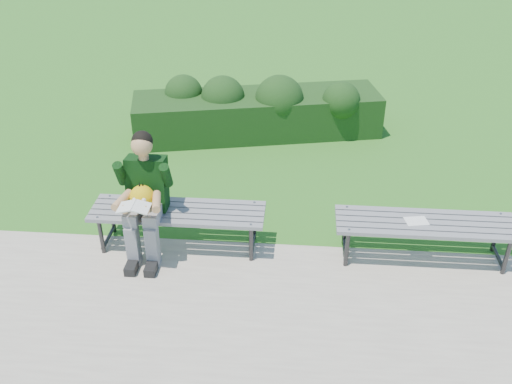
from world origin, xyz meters
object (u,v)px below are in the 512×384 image
at_px(paper_sheet, 416,221).
at_px(seated_boy, 144,193).
at_px(hedge, 257,109).
at_px(bench_left, 178,214).
at_px(bench_right, 426,226).

bearing_deg(paper_sheet, seated_boy, -178.16).
bearing_deg(hedge, paper_sheet, -57.74).
height_order(bench_left, paper_sheet, bench_left).
distance_m(bench_left, bench_right, 2.53).
xyz_separation_m(bench_left, seated_boy, (-0.30, -0.10, 0.30)).
height_order(bench_right, seated_boy, seated_boy).
distance_m(seated_boy, paper_sheet, 2.74).
bearing_deg(bench_left, hedge, 78.64).
bearing_deg(hedge, seated_boy, -106.40).
height_order(hedge, bench_right, hedge).
height_order(hedge, bench_left, hedge).
relative_size(hedge, paper_sheet, 15.02).
bearing_deg(seated_boy, hedge, 73.60).
relative_size(bench_left, bench_right, 1.00).
height_order(bench_right, paper_sheet, bench_right).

